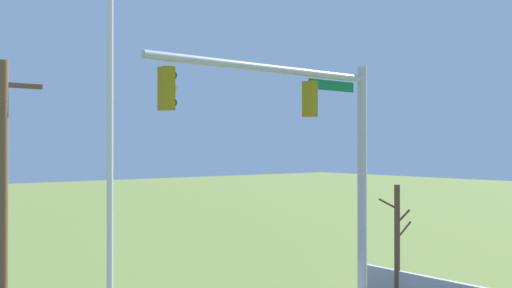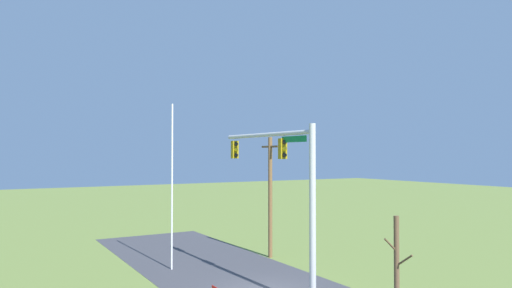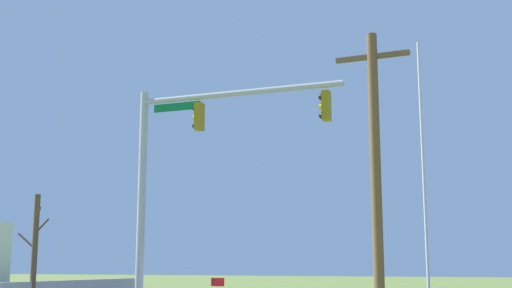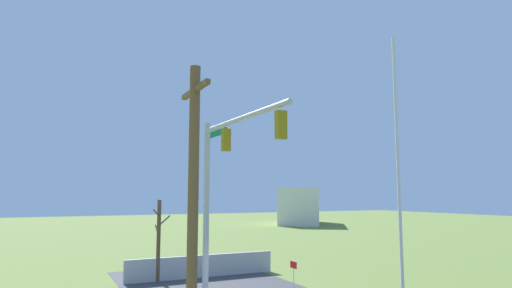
# 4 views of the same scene
# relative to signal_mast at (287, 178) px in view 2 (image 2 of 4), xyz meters

# --- Properties ---
(road_surface) EXTENTS (28.00, 8.00, 0.01)m
(road_surface) POSITION_rel_signal_mast_xyz_m (-5.08, -0.60, -5.38)
(road_surface) COLOR #3D3D42
(road_surface) RESTS_ON ground_plane
(signal_mast) EXTENTS (7.37, 0.55, 7.77)m
(signal_mast) POSITION_rel_signal_mast_xyz_m (0.00, 0.00, 0.00)
(signal_mast) COLOR #B2B5BA
(signal_mast) RESTS_ON ground_plane
(flagpole) EXTENTS (0.10, 0.10, 9.33)m
(flagpole) POSITION_rel_signal_mast_xyz_m (-7.38, -2.81, -0.73)
(flagpole) COLOR silver
(flagpole) RESTS_ON ground_plane
(utility_pole) EXTENTS (1.90, 0.26, 7.56)m
(utility_pole) POSITION_rel_signal_mast_xyz_m (-7.22, 3.63, -1.45)
(utility_pole) COLOR brown
(utility_pole) RESTS_ON ground_plane
(bare_tree) EXTENTS (1.27, 1.02, 4.13)m
(bare_tree) POSITION_rel_signal_mast_xyz_m (5.16, 1.43, -3.26)
(bare_tree) COLOR brown
(bare_tree) RESTS_ON ground_plane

